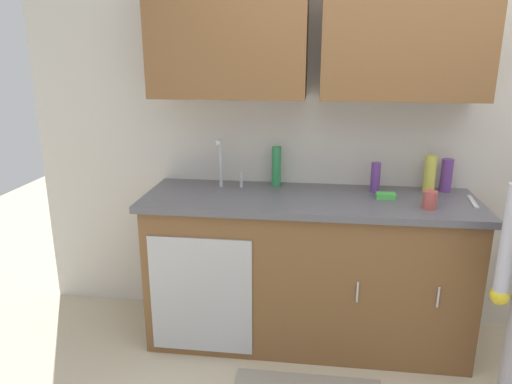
{
  "coord_description": "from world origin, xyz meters",
  "views": [
    {
      "loc": [
        -0.52,
        -2.0,
        1.76
      ],
      "look_at": [
        -0.85,
        0.55,
        1.0
      ],
      "focal_mm": 33.29,
      "sensor_mm": 36.0,
      "label": 1
    }
  ],
  "objects": [
    {
      "name": "sponge",
      "position": [
        -0.1,
        0.72,
        0.96
      ],
      "size": [
        0.11,
        0.07,
        0.03
      ],
      "primitive_type": "cube",
      "color": "#4CBF4C",
      "rests_on": "countertop"
    },
    {
      "name": "bottle_dish_liquid",
      "position": [
        -0.16,
        0.85,
        1.03
      ],
      "size": [
        0.06,
        0.06,
        0.18
      ],
      "primitive_type": "cylinder",
      "color": "#66388C",
      "rests_on": "countertop"
    },
    {
      "name": "sink",
      "position": [
        -1.07,
        0.71,
        0.93
      ],
      "size": [
        0.5,
        0.36,
        0.35
      ],
      "color": "#B7BABF",
      "rests_on": "counter_cabinet"
    },
    {
      "name": "countertop",
      "position": [
        -0.55,
        0.7,
        0.92
      ],
      "size": [
        1.96,
        0.66,
        0.04
      ],
      "primitive_type": "cube",
      "color": "#595960",
      "rests_on": "counter_cabinet"
    },
    {
      "name": "counter_cabinet",
      "position": [
        -0.55,
        0.7,
        0.45
      ],
      "size": [
        1.9,
        0.62,
        0.9
      ],
      "color": "brown",
      "rests_on": "ground"
    },
    {
      "name": "bottle_cleaner_spray",
      "position": [
        0.27,
        0.92,
        1.04
      ],
      "size": [
        0.07,
        0.07,
        0.2
      ],
      "primitive_type": "cylinder",
      "color": "#66388C",
      "rests_on": "countertop"
    },
    {
      "name": "bottle_soap",
      "position": [
        0.17,
        0.89,
        1.05
      ],
      "size": [
        0.07,
        0.07,
        0.23
      ],
      "primitive_type": "cylinder",
      "color": "#D8D14C",
      "rests_on": "countertop"
    },
    {
      "name": "knife_on_counter",
      "position": [
        0.38,
        0.71,
        0.94
      ],
      "size": [
        0.05,
        0.24,
        0.01
      ],
      "primitive_type": "cube",
      "rotation": [
        0.0,
        0.0,
        1.46
      ],
      "color": "silver",
      "rests_on": "countertop"
    },
    {
      "name": "cup_by_sink",
      "position": [
        0.1,
        0.56,
        0.99
      ],
      "size": [
        0.08,
        0.08,
        0.1
      ],
      "primitive_type": "cylinder",
      "color": "#B24C47",
      "rests_on": "countertop"
    },
    {
      "name": "bottle_water_tall",
      "position": [
        -0.76,
        0.92,
        1.07
      ],
      "size": [
        0.06,
        0.06,
        0.25
      ],
      "primitive_type": "cylinder",
      "color": "#2D8C4C",
      "rests_on": "countertop"
    },
    {
      "name": "kitchen_wall_with_uppers",
      "position": [
        -0.14,
        0.99,
        1.48
      ],
      "size": [
        4.8,
        0.44,
        2.7
      ],
      "color": "beige",
      "rests_on": "ground"
    }
  ]
}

